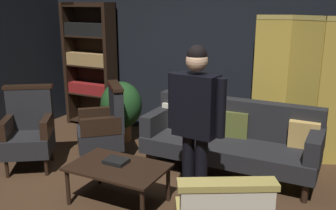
# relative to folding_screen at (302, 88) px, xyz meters

# --- Properties ---
(back_wall) EXTENTS (7.20, 0.10, 2.80)m
(back_wall) POSITION_rel_folding_screen_xyz_m (-1.23, 0.22, 0.41)
(back_wall) COLOR black
(back_wall) RESTS_ON ground_plane
(folding_screen) EXTENTS (1.29, 0.22, 1.90)m
(folding_screen) POSITION_rel_folding_screen_xyz_m (0.00, 0.00, 0.00)
(folding_screen) COLOR #B29338
(folding_screen) RESTS_ON ground_plane
(bookshelf) EXTENTS (0.90, 0.32, 2.05)m
(bookshelf) POSITION_rel_folding_screen_xyz_m (-3.38, -0.04, 0.10)
(bookshelf) COLOR black
(bookshelf) RESTS_ON ground_plane
(velvet_couch) EXTENTS (2.12, 0.78, 0.88)m
(velvet_couch) POSITION_rel_folding_screen_xyz_m (-0.68, -0.78, -0.53)
(velvet_couch) COLOR black
(velvet_couch) RESTS_ON ground_plane
(coffee_table) EXTENTS (1.00, 0.64, 0.42)m
(coffee_table) POSITION_rel_folding_screen_xyz_m (-1.49, -2.08, -0.61)
(coffee_table) COLOR black
(coffee_table) RESTS_ON ground_plane
(armchair_wing_left) EXTENTS (0.82, 0.82, 1.04)m
(armchair_wing_left) POSITION_rel_folding_screen_xyz_m (-2.26, -1.25, -0.50)
(armchair_wing_left) COLOR black
(armchair_wing_left) RESTS_ON ground_plane
(armchair_wing_right) EXTENTS (0.80, 0.80, 1.04)m
(armchair_wing_right) POSITION_rel_folding_screen_xyz_m (-3.01, -1.82, -0.50)
(armchair_wing_right) COLOR black
(armchair_wing_right) RESTS_ON ground_plane
(standing_figure) EXTENTS (0.59, 0.25, 1.70)m
(standing_figure) POSITION_rel_folding_screen_xyz_m (-0.67, -1.97, 0.04)
(standing_figure) COLOR black
(standing_figure) RESTS_ON ground_plane
(potted_plant) EXTENTS (0.62, 0.62, 0.92)m
(potted_plant) POSITION_rel_folding_screen_xyz_m (-2.49, -0.49, -0.46)
(potted_plant) COLOR brown
(potted_plant) RESTS_ON ground_plane
(book_black_cloth) EXTENTS (0.24, 0.18, 0.04)m
(book_black_cloth) POSITION_rel_folding_screen_xyz_m (-1.55, -2.02, -0.54)
(book_black_cloth) COLOR black
(book_black_cloth) RESTS_ON coffee_table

